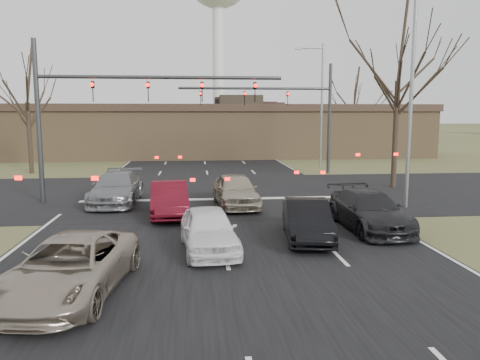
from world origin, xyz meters
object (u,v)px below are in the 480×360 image
object	(u,v)px
car_red_ahead	(169,199)
car_silver_ahead	(236,190)
car_black_hatch	(307,220)
building	(222,130)
mast_arm_near	(106,100)
streetlight_right_far	(320,99)
car_charcoal_sedan	(369,210)
streetlight_right_near	(408,88)
car_silver_suv	(70,267)
car_white_sedan	(209,230)
mast_arm_far	(292,105)
car_grey_ahead	(117,188)

from	to	relation	value
car_red_ahead	car_silver_ahead	distance (m)	3.50
car_black_hatch	car_red_ahead	bearing A→B (deg)	145.45
building	mast_arm_near	distance (m)	26.14
mast_arm_near	car_red_ahead	distance (m)	6.45
streetlight_right_far	car_charcoal_sedan	distance (m)	21.65
streetlight_right_near	car_red_ahead	world-z (taller)	streetlight_right_near
streetlight_right_far	car_silver_suv	size ratio (longest dim) A/B	1.94
streetlight_right_near	car_white_sedan	size ratio (longest dim) A/B	2.39
building	car_red_ahead	distance (m)	28.92
mast_arm_near	mast_arm_far	distance (m)	15.17
car_charcoal_sedan	building	bearing A→B (deg)	94.87
car_grey_ahead	car_charcoal_sedan	bearing A→B (deg)	-29.52
building	car_silver_suv	world-z (taller)	building
car_white_sedan	car_grey_ahead	distance (m)	9.59
car_red_ahead	streetlight_right_far	bearing A→B (deg)	52.90
car_black_hatch	building	bearing A→B (deg)	98.65
building	car_black_hatch	world-z (taller)	building
car_silver_suv	car_grey_ahead	bearing A→B (deg)	101.51
building	streetlight_right_near	distance (m)	28.97
streetlight_right_far	building	bearing A→B (deg)	123.65
car_silver_suv	car_black_hatch	size ratio (longest dim) A/B	1.21
car_black_hatch	mast_arm_near	bearing A→B (deg)	142.59
car_white_sedan	car_silver_ahead	bearing A→B (deg)	72.79
mast_arm_near	car_grey_ahead	bearing A→B (deg)	-48.75
car_white_sedan	car_charcoal_sedan	distance (m)	6.64
mast_arm_far	car_black_hatch	distance (m)	18.82
car_silver_suv	car_white_sedan	distance (m)	4.87
car_red_ahead	car_silver_ahead	world-z (taller)	car_silver_ahead
mast_arm_near	mast_arm_far	world-z (taller)	same
car_silver_ahead	car_charcoal_sedan	bearing A→B (deg)	-50.53
streetlight_right_near	streetlight_right_far	bearing A→B (deg)	88.32
car_silver_suv	streetlight_right_far	bearing A→B (deg)	71.01
mast_arm_far	car_grey_ahead	world-z (taller)	mast_arm_far
mast_arm_near	car_white_sedan	bearing A→B (deg)	-62.47
streetlight_right_near	car_silver_ahead	bearing A→B (deg)	172.04
mast_arm_near	car_black_hatch	size ratio (longest dim) A/B	2.85
car_silver_suv	car_red_ahead	bearing A→B (deg)	85.38
mast_arm_near	car_red_ahead	size ratio (longest dim) A/B	2.69
mast_arm_far	car_white_sedan	size ratio (longest dim) A/B	2.66
car_silver_suv	car_silver_ahead	bearing A→B (deg)	72.28
mast_arm_far	streetlight_right_far	world-z (taller)	streetlight_right_far
mast_arm_far	car_black_hatch	bearing A→B (deg)	-100.01
car_grey_ahead	car_silver_ahead	xyz separation A→B (m)	(5.81, -1.41, 0.02)
car_black_hatch	car_grey_ahead	xyz separation A→B (m)	(-7.79, 7.54, 0.07)
streetlight_right_near	car_black_hatch	xyz separation A→B (m)	(-5.82, -5.04, -4.89)
streetlight_right_far	car_black_hatch	bearing A→B (deg)	-106.00
building	car_charcoal_sedan	xyz separation A→B (m)	(3.74, -31.80, -1.93)
car_white_sedan	car_grey_ahead	world-z (taller)	car_grey_ahead
car_charcoal_sedan	car_red_ahead	bearing A→B (deg)	155.68
car_black_hatch	mast_arm_far	bearing A→B (deg)	86.91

